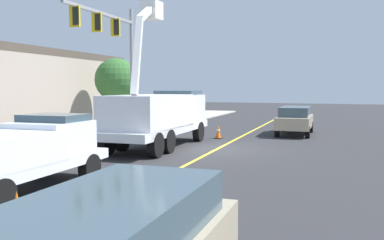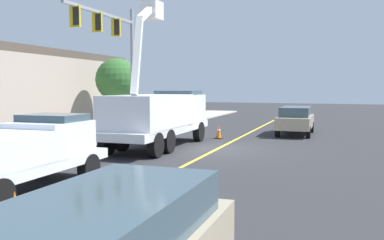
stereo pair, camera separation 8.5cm
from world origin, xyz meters
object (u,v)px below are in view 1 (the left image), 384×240
traffic_cone_leading (17,210)px  traffic_cone_mid_front (218,132)px  traffic_signal_mast (113,43)px  utility_bucket_truck (159,113)px  passing_minivan (295,119)px  service_pickup_truck (21,152)px

traffic_cone_leading → traffic_cone_mid_front: 16.13m
traffic_cone_leading → traffic_cone_mid_front: size_ratio=1.04×
traffic_cone_mid_front → traffic_signal_mast: size_ratio=0.10×
utility_bucket_truck → traffic_signal_mast: (2.45, 4.06, 3.75)m
passing_minivan → traffic_cone_leading: passing_minivan is taller
traffic_cone_leading → utility_bucket_truck: bearing=13.2°
utility_bucket_truck → traffic_signal_mast: bearing=58.9°
passing_minivan → traffic_cone_leading: size_ratio=6.25×
utility_bucket_truck → traffic_cone_leading: 12.18m
utility_bucket_truck → service_pickup_truck: 9.51m
passing_minivan → traffic_cone_leading: 19.96m
passing_minivan → traffic_cone_mid_front: passing_minivan is taller
traffic_cone_leading → traffic_signal_mast: size_ratio=0.10×
utility_bucket_truck → service_pickup_truck: bearing=-176.2°
passing_minivan → traffic_signal_mast: size_ratio=0.64×
service_pickup_truck → traffic_cone_leading: 3.24m
service_pickup_truck → traffic_signal_mast: size_ratio=0.75×
utility_bucket_truck → traffic_signal_mast: 6.04m
passing_minivan → traffic_cone_mid_front: 5.25m
utility_bucket_truck → service_pickup_truck: size_ratio=1.46×
utility_bucket_truck → service_pickup_truck: (-9.48, -0.64, -0.51)m
service_pickup_truck → passing_minivan: service_pickup_truck is taller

